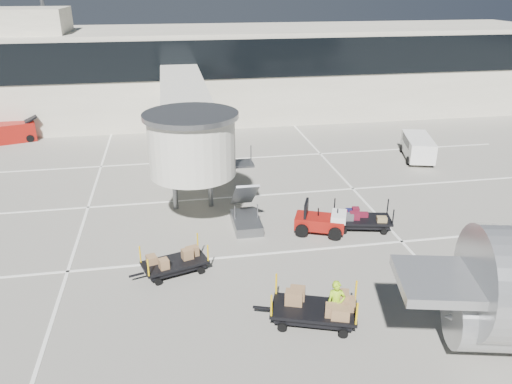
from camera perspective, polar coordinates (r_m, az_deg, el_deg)
ground at (r=22.53m, az=4.48°, el=-9.36°), size 140.00×140.00×0.00m
lane_markings at (r=30.52m, az=-1.03°, el=-0.22°), size 40.00×30.00×0.02m
terminal at (r=49.19m, az=-4.60°, el=13.62°), size 64.00×12.11×15.20m
jet_bridge at (r=31.63m, az=-7.93°, el=8.58°), size 5.70×20.40×6.03m
baggage_tug at (r=25.91m, az=7.47°, el=-3.38°), size 2.82×2.39×1.68m
suitcase_cart at (r=26.73m, az=12.00°, el=-3.11°), size 3.70×2.05×1.42m
box_cart_near at (r=19.49m, az=6.62°, el=-13.10°), size 4.00×2.56×1.55m
box_cart_far at (r=22.63m, az=-9.12°, el=-7.97°), size 3.52×2.17×1.35m
ground_worker at (r=19.27m, az=9.12°, el=-12.48°), size 0.75×0.56×1.88m
minivan at (r=38.36m, az=17.99°, el=5.08°), size 2.85×4.60×1.63m
belt_loader at (r=45.03m, az=-26.34°, el=6.09°), size 4.46×2.74×2.02m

